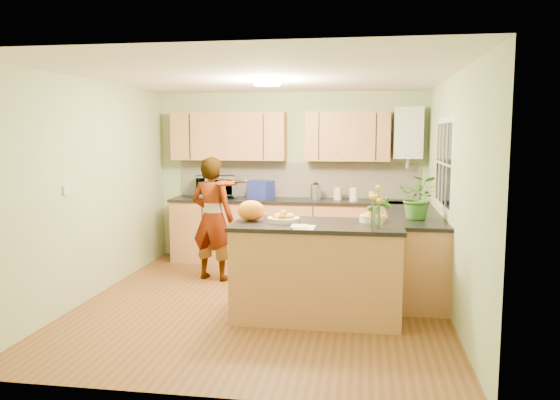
# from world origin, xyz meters

# --- Properties ---
(floor) EXTENTS (4.50, 4.50, 0.00)m
(floor) POSITION_xyz_m (0.00, 0.00, 0.00)
(floor) COLOR brown
(floor) RESTS_ON ground
(ceiling) EXTENTS (4.00, 4.50, 0.02)m
(ceiling) POSITION_xyz_m (0.00, 0.00, 2.50)
(ceiling) COLOR white
(ceiling) RESTS_ON wall_back
(wall_back) EXTENTS (4.00, 0.02, 2.50)m
(wall_back) POSITION_xyz_m (0.00, 2.25, 1.25)
(wall_back) COLOR #99AE7C
(wall_back) RESTS_ON floor
(wall_front) EXTENTS (4.00, 0.02, 2.50)m
(wall_front) POSITION_xyz_m (0.00, -2.25, 1.25)
(wall_front) COLOR #99AE7C
(wall_front) RESTS_ON floor
(wall_left) EXTENTS (0.02, 4.50, 2.50)m
(wall_left) POSITION_xyz_m (-2.00, 0.00, 1.25)
(wall_left) COLOR #99AE7C
(wall_left) RESTS_ON floor
(wall_right) EXTENTS (0.02, 4.50, 2.50)m
(wall_right) POSITION_xyz_m (2.00, 0.00, 1.25)
(wall_right) COLOR #99AE7C
(wall_right) RESTS_ON floor
(back_counter) EXTENTS (3.64, 0.62, 0.94)m
(back_counter) POSITION_xyz_m (0.10, 1.95, 0.47)
(back_counter) COLOR #B07346
(back_counter) RESTS_ON floor
(right_counter) EXTENTS (0.62, 2.24, 0.94)m
(right_counter) POSITION_xyz_m (1.70, 0.85, 0.47)
(right_counter) COLOR #B07346
(right_counter) RESTS_ON floor
(splashback) EXTENTS (3.60, 0.02, 0.52)m
(splashback) POSITION_xyz_m (0.10, 2.23, 1.20)
(splashback) COLOR #F0E5D0
(splashback) RESTS_ON back_counter
(upper_cabinets) EXTENTS (3.20, 0.34, 0.70)m
(upper_cabinets) POSITION_xyz_m (-0.18, 2.08, 1.85)
(upper_cabinets) COLOR #B07346
(upper_cabinets) RESTS_ON wall_back
(boiler) EXTENTS (0.40, 0.30, 0.86)m
(boiler) POSITION_xyz_m (1.70, 2.09, 1.90)
(boiler) COLOR silver
(boiler) RESTS_ON wall_back
(window_right) EXTENTS (0.01, 1.30, 1.05)m
(window_right) POSITION_xyz_m (1.99, 0.60, 1.55)
(window_right) COLOR silver
(window_right) RESTS_ON wall_right
(light_switch) EXTENTS (0.02, 0.09, 0.09)m
(light_switch) POSITION_xyz_m (-1.99, -0.60, 1.30)
(light_switch) COLOR silver
(light_switch) RESTS_ON wall_left
(ceiling_lamp) EXTENTS (0.30, 0.30, 0.07)m
(ceiling_lamp) POSITION_xyz_m (0.00, 0.30, 2.46)
(ceiling_lamp) COLOR #FFEABF
(ceiling_lamp) RESTS_ON ceiling
(peninsula_island) EXTENTS (1.72, 0.88, 0.98)m
(peninsula_island) POSITION_xyz_m (0.64, -0.38, 0.49)
(peninsula_island) COLOR #B07346
(peninsula_island) RESTS_ON floor
(fruit_dish) EXTENTS (0.34, 0.34, 0.12)m
(fruit_dish) POSITION_xyz_m (0.29, -0.38, 1.03)
(fruit_dish) COLOR beige
(fruit_dish) RESTS_ON peninsula_island
(orange_bowl) EXTENTS (0.26, 0.26, 0.15)m
(orange_bowl) POSITION_xyz_m (1.19, -0.23, 1.05)
(orange_bowl) COLOR beige
(orange_bowl) RESTS_ON peninsula_island
(flower_vase) EXTENTS (0.24, 0.24, 0.45)m
(flower_vase) POSITION_xyz_m (1.24, -0.56, 1.28)
(flower_vase) COLOR silver
(flower_vase) RESTS_ON peninsula_island
(orange_bag) EXTENTS (0.36, 0.33, 0.22)m
(orange_bag) POSITION_xyz_m (-0.06, -0.33, 1.09)
(orange_bag) COLOR orange
(orange_bag) RESTS_ON peninsula_island
(papers) EXTENTS (0.20, 0.27, 0.01)m
(papers) POSITION_xyz_m (0.54, -0.68, 0.99)
(papers) COLOR white
(papers) RESTS_ON peninsula_island
(violinist) EXTENTS (0.65, 0.50, 1.60)m
(violinist) POSITION_xyz_m (-0.83, 0.88, 0.80)
(violinist) COLOR #DFA788
(violinist) RESTS_ON floor
(violin) EXTENTS (0.60, 0.52, 0.15)m
(violin) POSITION_xyz_m (-0.63, 0.66, 1.28)
(violin) COLOR #4A1704
(violin) RESTS_ON violinist
(microwave) EXTENTS (0.68, 0.56, 0.32)m
(microwave) POSITION_xyz_m (-1.09, 1.99, 1.10)
(microwave) COLOR silver
(microwave) RESTS_ON back_counter
(blue_box) EXTENTS (0.40, 0.36, 0.27)m
(blue_box) POSITION_xyz_m (-0.40, 1.96, 1.07)
(blue_box) COLOR navy
(blue_box) RESTS_ON back_counter
(kettle) EXTENTS (0.16, 0.16, 0.29)m
(kettle) POSITION_xyz_m (0.41, 1.98, 1.06)
(kettle) COLOR #B3B2B7
(kettle) RESTS_ON back_counter
(jar_cream) EXTENTS (0.12, 0.12, 0.18)m
(jar_cream) POSITION_xyz_m (0.72, 2.00, 1.03)
(jar_cream) COLOR beige
(jar_cream) RESTS_ON back_counter
(jar_white) EXTENTS (0.14, 0.14, 0.19)m
(jar_white) POSITION_xyz_m (0.96, 1.89, 1.03)
(jar_white) COLOR silver
(jar_white) RESTS_ON back_counter
(potted_plant) EXTENTS (0.52, 0.47, 0.50)m
(potted_plant) POSITION_xyz_m (1.70, 0.31, 1.19)
(potted_plant) COLOR #326D24
(potted_plant) RESTS_ON right_counter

